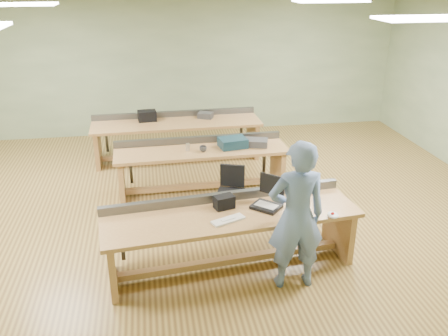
{
  "coord_description": "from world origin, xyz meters",
  "views": [
    {
      "loc": [
        -0.62,
        -6.45,
        3.47
      ],
      "look_at": [
        0.35,
        -0.6,
        0.97
      ],
      "focal_mm": 38.0,
      "sensor_mm": 36.0,
      "label": 1
    }
  ],
  "objects": [
    {
      "name": "floor",
      "position": [
        0.0,
        0.0,
        0.0
      ],
      "size": [
        10.0,
        10.0,
        0.0
      ],
      "primitive_type": "plane",
      "color": "olive",
      "rests_on": "ground"
    },
    {
      "name": "ceiling",
      "position": [
        0.0,
        0.0,
        3.0
      ],
      "size": [
        10.0,
        10.0,
        0.0
      ],
      "primitive_type": "plane",
      "color": "silver",
      "rests_on": "wall_back"
    },
    {
      "name": "wall_back",
      "position": [
        0.0,
        4.0,
        1.5
      ],
      "size": [
        10.0,
        0.04,
        3.0
      ],
      "primitive_type": "cube",
      "color": "#9EB085",
      "rests_on": "floor"
    },
    {
      "name": "wall_front",
      "position": [
        0.0,
        -4.0,
        1.5
      ],
      "size": [
        10.0,
        0.04,
        3.0
      ],
      "primitive_type": "cube",
      "color": "#9EB085",
      "rests_on": "floor"
    },
    {
      "name": "fluor_panels",
      "position": [
        0.0,
        0.0,
        2.97
      ],
      "size": [
        6.2,
        3.5,
        0.03
      ],
      "color": "white",
      "rests_on": "ceiling"
    },
    {
      "name": "workbench_front",
      "position": [
        0.29,
        -1.47,
        0.56
      ],
      "size": [
        3.18,
        1.14,
        0.86
      ],
      "rotation": [
        0.0,
        0.0,
        0.1
      ],
      "color": "tan",
      "rests_on": "floor"
    },
    {
      "name": "workbench_mid",
      "position": [
        0.2,
        0.78,
        0.56
      ],
      "size": [
        2.84,
        0.82,
        0.86
      ],
      "rotation": [
        0.0,
        0.0,
        0.02
      ],
      "color": "tan",
      "rests_on": "floor"
    },
    {
      "name": "workbench_back",
      "position": [
        -0.1,
        2.33,
        0.56
      ],
      "size": [
        3.24,
        0.93,
        0.86
      ],
      "rotation": [
        0.0,
        0.0,
        0.02
      ],
      "color": "tan",
      "rests_on": "floor"
    },
    {
      "name": "person",
      "position": [
        0.95,
        -1.96,
        0.9
      ],
      "size": [
        0.67,
        0.44,
        1.81
      ],
      "primitive_type": "imported",
      "rotation": [
        0.0,
        0.0,
        3.12
      ],
      "color": "#6480A4",
      "rests_on": "floor"
    },
    {
      "name": "laptop_base",
      "position": [
        0.74,
        -1.42,
        0.77
      ],
      "size": [
        0.43,
        0.43,
        0.04
      ],
      "primitive_type": "cube",
      "rotation": [
        0.0,
        0.0,
        -0.74
      ],
      "color": "black",
      "rests_on": "workbench_front"
    },
    {
      "name": "laptop_screen",
      "position": [
        0.83,
        -1.33,
        1.01
      ],
      "size": [
        0.26,
        0.24,
        0.26
      ],
      "primitive_type": "cube",
      "rotation": [
        0.0,
        0.0,
        -0.74
      ],
      "color": "black",
      "rests_on": "laptop_base"
    },
    {
      "name": "keyboard",
      "position": [
        0.22,
        -1.67,
        0.76
      ],
      "size": [
        0.43,
        0.28,
        0.02
      ],
      "primitive_type": "cube",
      "rotation": [
        0.0,
        0.0,
        0.39
      ],
      "color": "beige",
      "rests_on": "workbench_front"
    },
    {
      "name": "trackball_mouse",
      "position": [
        1.46,
        -1.79,
        0.78
      ],
      "size": [
        0.13,
        0.16,
        0.07
      ],
      "primitive_type": "ellipsoid",
      "rotation": [
        0.0,
        0.0,
        -0.02
      ],
      "color": "white",
      "rests_on": "workbench_front"
    },
    {
      "name": "camera_bag",
      "position": [
        0.23,
        -1.34,
        0.83
      ],
      "size": [
        0.27,
        0.21,
        0.16
      ],
      "primitive_type": "cube",
      "rotation": [
        0.0,
        0.0,
        0.28
      ],
      "color": "black",
      "rests_on": "workbench_front"
    },
    {
      "name": "task_chair",
      "position": [
        0.51,
        -0.26,
        0.3
      ],
      "size": [
        0.56,
        0.56,
        0.81
      ],
      "rotation": [
        0.0,
        0.0,
        -0.35
      ],
      "color": "black",
      "rests_on": "floor"
    },
    {
      "name": "parts_bin_teal",
      "position": [
        0.72,
        0.77,
        0.83
      ],
      "size": [
        0.49,
        0.4,
        0.15
      ],
      "primitive_type": "cube",
      "rotation": [
        0.0,
        0.0,
        0.17
      ],
      "color": "#122E3B",
      "rests_on": "workbench_mid"
    },
    {
      "name": "parts_bin_grey",
      "position": [
        1.1,
        0.77,
        0.81
      ],
      "size": [
        0.46,
        0.36,
        0.11
      ],
      "primitive_type": "cube",
      "rotation": [
        0.0,
        0.0,
        -0.28
      ],
      "color": "#333335",
      "rests_on": "workbench_mid"
    },
    {
      "name": "mug",
      "position": [
        0.21,
        0.64,
        0.8
      ],
      "size": [
        0.12,
        0.12,
        0.09
      ],
      "primitive_type": "imported",
      "rotation": [
        0.0,
        0.0,
        0.05
      ],
      "color": "#333335",
      "rests_on": "workbench_mid"
    },
    {
      "name": "drinks_can",
      "position": [
        -0.02,
        0.72,
        0.81
      ],
      "size": [
        0.07,
        0.07,
        0.12
      ],
      "primitive_type": "cylinder",
      "rotation": [
        0.0,
        0.0,
        -0.08
      ],
      "color": "#B7B7BC",
      "rests_on": "workbench_mid"
    },
    {
      "name": "storage_box_back",
      "position": [
        -0.65,
        2.47,
        0.85
      ],
      "size": [
        0.37,
        0.28,
        0.2
      ],
      "primitive_type": "cube",
      "rotation": [
        0.0,
        0.0,
        0.09
      ],
      "color": "black",
      "rests_on": "workbench_back"
    },
    {
      "name": "tray_back",
      "position": [
        0.49,
        2.47,
        0.81
      ],
      "size": [
        0.34,
        0.3,
        0.11
      ],
      "primitive_type": "cube",
      "rotation": [
        0.0,
        0.0,
        -0.43
      ],
      "color": "#333335",
      "rests_on": "workbench_back"
    }
  ]
}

